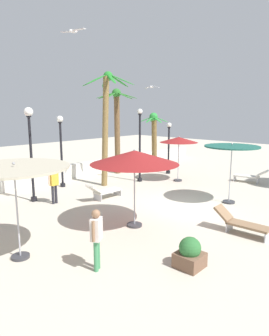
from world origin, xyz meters
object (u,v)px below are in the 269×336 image
at_px(guest_0, 54,181).
at_px(planter, 190,254).
at_px(lounge_chair_2, 104,191).
at_px(palm_tree_0, 106,117).
at_px(lamp_post_2, 140,142).
at_px(patio_umbrella_4, 14,172).
at_px(seagull_1, 152,87).
at_px(lounge_chair_1, 251,176).
at_px(lounge_chair_0, 241,223).
at_px(lamp_post_1, 61,145).
at_px(seagull_0, 73,31).
at_px(lamp_post_3, 169,146).
at_px(patio_umbrella_1, 232,151).
at_px(palm_tree_1, 154,133).
at_px(guest_1, 96,234).
at_px(patio_umbrella_3, 179,140).
at_px(lamp_post_0, 30,141).
at_px(palm_tree_2, 117,122).
at_px(patio_umbrella_0, 134,158).

xyz_separation_m(guest_0, planter, (-0.74, -7.65, -0.64)).
bearing_deg(lounge_chair_2, palm_tree_0, 44.80).
distance_m(lounge_chair_2, planter, 7.10).
height_order(lamp_post_2, planter, lamp_post_2).
height_order(patio_umbrella_4, seagull_1, seagull_1).
bearing_deg(palm_tree_0, lounge_chair_1, -43.56).
bearing_deg(lounge_chair_0, lamp_post_1, 92.03).
relative_size(seagull_0, planter, 1.41).
xyz_separation_m(lamp_post_3, planter, (-9.67, -7.88, -1.49)).
distance_m(palm_tree_0, lounge_chair_1, 9.04).
bearing_deg(lamp_post_2, lounge_chair_0, -114.22).
relative_size(palm_tree_0, seagull_0, 5.19).
bearing_deg(patio_umbrella_1, lamp_post_2, 85.73).
height_order(palm_tree_1, guest_1, palm_tree_1).
distance_m(lounge_chair_0, planter, 3.15).
distance_m(lamp_post_3, seagull_1, 3.93).
height_order(patio_umbrella_3, lamp_post_1, lamp_post_1).
bearing_deg(lamp_post_0, palm_tree_1, 7.69).
height_order(palm_tree_0, lamp_post_2, palm_tree_0).
height_order(palm_tree_1, lamp_post_3, palm_tree_1).
bearing_deg(patio_umbrella_4, seagull_0, 26.69).
height_order(lamp_post_0, lounge_chair_2, lamp_post_0).
height_order(palm_tree_0, planter, palm_tree_0).
bearing_deg(patio_umbrella_4, seagull_1, 22.73).
distance_m(lamp_post_1, lounge_chair_1, 10.99).
distance_m(lounge_chair_2, guest_1, 6.65).
xyz_separation_m(patio_umbrella_3, seagull_0, (-7.71, -0.55, 4.57)).
relative_size(patio_umbrella_1, palm_tree_2, 0.50).
bearing_deg(lounge_chair_1, patio_umbrella_1, -169.05).
xyz_separation_m(patio_umbrella_1, palm_tree_1, (4.66, 8.23, 0.09)).
height_order(patio_umbrella_0, lamp_post_0, lamp_post_0).
distance_m(lounge_chair_0, lounge_chair_1, 8.18).
distance_m(patio_umbrella_3, lamp_post_0, 8.38).
bearing_deg(palm_tree_1, guest_1, -146.49).
height_order(lamp_post_3, planter, lamp_post_3).
bearing_deg(guest_0, lounge_chair_2, -28.88).
height_order(palm_tree_1, lounge_chair_1, palm_tree_1).
distance_m(lamp_post_2, planter, 10.39).
distance_m(lamp_post_2, seagull_0, 8.00).
height_order(lamp_post_3, seagull_0, seagull_0).
distance_m(patio_umbrella_3, palm_tree_0, 4.47).
xyz_separation_m(palm_tree_0, lamp_post_3, (4.91, -0.66, -1.94)).
xyz_separation_m(lounge_chair_2, seagull_0, (-2.21, -0.97, 6.61)).
xyz_separation_m(lamp_post_1, lamp_post_2, (3.86, -2.27, -0.01)).
xyz_separation_m(lamp_post_0, lounge_chair_1, (10.53, -5.91, -2.40)).
relative_size(palm_tree_2, lamp_post_0, 1.29).
distance_m(palm_tree_0, palm_tree_1, 6.45).
distance_m(guest_0, seagull_0, 6.33).
distance_m(palm_tree_0, seagull_1, 4.64).
distance_m(patio_umbrella_1, lamp_post_3, 6.94).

